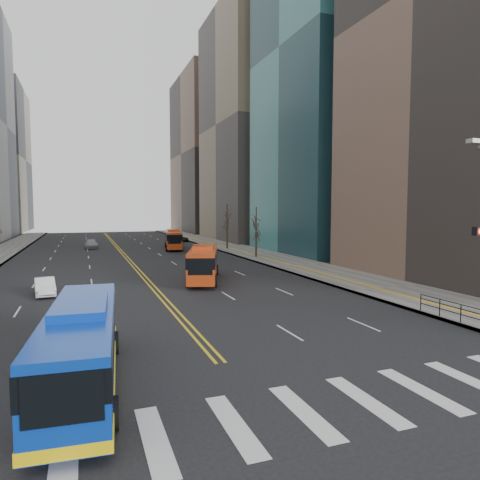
{
  "coord_description": "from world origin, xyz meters",
  "views": [
    {
      "loc": [
        -5.29,
        -11.67,
        6.49
      ],
      "look_at": [
        3.86,
        13.18,
        4.51
      ],
      "focal_mm": 32.0,
      "sensor_mm": 36.0,
      "label": 1
    }
  ],
  "objects": [
    {
      "name": "ground",
      "position": [
        0.0,
        0.0,
        0.0
      ],
      "size": [
        220.0,
        220.0,
        0.0
      ],
      "primitive_type": "plane",
      "color": "black"
    },
    {
      "name": "sidewalk_right",
      "position": [
        17.5,
        45.0,
        0.07
      ],
      "size": [
        7.0,
        130.0,
        0.15
      ],
      "primitive_type": "cube",
      "color": "#65635F",
      "rests_on": "ground"
    },
    {
      "name": "crosswalk",
      "position": [
        0.0,
        0.0,
        0.01
      ],
      "size": [
        26.7,
        4.0,
        0.01
      ],
      "color": "silver",
      "rests_on": "ground"
    },
    {
      "name": "centerline",
      "position": [
        0.0,
        55.0,
        0.01
      ],
      "size": [
        0.55,
        100.0,
        0.01
      ],
      "color": "gold",
      "rests_on": "ground"
    },
    {
      "name": "office_towers",
      "position": [
        0.12,
        68.51,
        23.92
      ],
      "size": [
        83.0,
        134.0,
        58.0
      ],
      "color": "gray",
      "rests_on": "ground"
    },
    {
      "name": "pedestrian_railing",
      "position": [
        14.3,
        6.0,
        0.82
      ],
      "size": [
        0.06,
        6.06,
        1.02
      ],
      "color": "black",
      "rests_on": "sidewalk_right"
    },
    {
      "name": "street_trees",
      "position": [
        -7.18,
        34.55,
        4.87
      ],
      "size": [
        35.2,
        47.2,
        7.6
      ],
      "color": "#31251E",
      "rests_on": "ground"
    },
    {
      "name": "blue_bus",
      "position": [
        -5.44,
        4.45,
        1.65
      ],
      "size": [
        3.11,
        10.85,
        3.15
      ],
      "color": "#0B37AB",
      "rests_on": "ground"
    },
    {
      "name": "red_bus_near",
      "position": [
        4.75,
        25.06,
        1.78
      ],
      "size": [
        5.29,
        10.16,
        3.18
      ],
      "color": "#BB3B14",
      "rests_on": "ground"
    },
    {
      "name": "red_bus_far",
      "position": [
        8.08,
        55.11,
        1.77
      ],
      "size": [
        3.82,
        10.15,
        3.18
      ],
      "color": "#BB3B14",
      "rests_on": "ground"
    },
    {
      "name": "car_white",
      "position": [
        -8.08,
        22.99,
        0.65
      ],
      "size": [
        1.83,
        4.05,
        1.29
      ],
      "primitive_type": "imported",
      "rotation": [
        0.0,
        0.0,
        0.12
      ],
      "color": "white",
      "rests_on": "ground"
    },
    {
      "name": "car_dark_mid",
      "position": [
        8.46,
        54.27,
        0.76
      ],
      "size": [
        2.58,
        4.73,
        1.53
      ],
      "primitive_type": "imported",
      "rotation": [
        0.0,
        0.0,
        -0.18
      ],
      "color": "black",
      "rests_on": "ground"
    },
    {
      "name": "car_silver",
      "position": [
        -4.11,
        61.14,
        0.7
      ],
      "size": [
        2.11,
        4.9,
        1.41
      ],
      "primitive_type": "imported",
      "rotation": [
        0.0,
        0.0,
        0.03
      ],
      "color": "gray",
      "rests_on": "ground"
    },
    {
      "name": "car_dark_far",
      "position": [
        12.5,
        70.05,
        0.59
      ],
      "size": [
        2.67,
        4.54,
        1.19
      ],
      "primitive_type": "imported",
      "rotation": [
        0.0,
        0.0,
        0.17
      ],
      "color": "black",
      "rests_on": "ground"
    }
  ]
}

